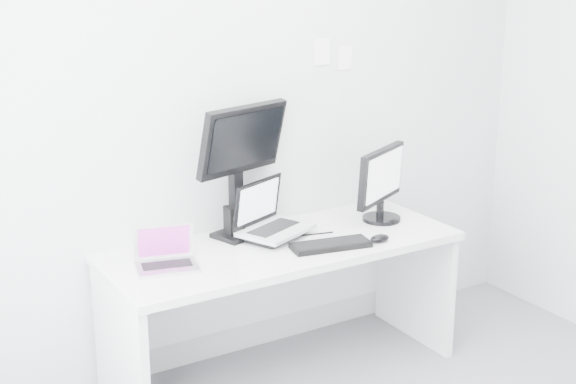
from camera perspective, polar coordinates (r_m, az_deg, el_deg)
name	(u,v)px	position (r m, az deg, el deg)	size (l,w,h in m)	color
back_wall	(248,110)	(4.18, -2.87, 5.80)	(3.60, 3.60, 0.00)	#B8BBBD
desk	(283,310)	(4.19, -0.38, -8.32)	(1.80, 0.70, 0.73)	silver
macbook	(166,248)	(3.73, -8.57, -3.93)	(0.28, 0.21, 0.21)	silver
speaker	(234,222)	(4.12, -3.82, -2.13)	(0.08, 0.08, 0.16)	black
dell_laptop	(276,210)	(4.08, -0.86, -1.25)	(0.36, 0.28, 0.30)	#B5B8BD
rear_monitor	(240,169)	(4.07, -3.42, 1.63)	(0.52, 0.19, 0.70)	black
samsung_monitor	(383,184)	(4.36, 6.69, 0.59)	(0.45, 0.21, 0.41)	black
keyboard	(331,245)	(3.99, 3.03, -3.76)	(0.40, 0.14, 0.03)	black
mouse	(380,238)	(4.10, 6.48, -3.26)	(0.11, 0.07, 0.04)	black
wall_note_0	(322,52)	(4.36, 2.40, 9.85)	(0.10, 0.00, 0.14)	white
wall_note_1	(345,58)	(4.45, 4.03, 9.44)	(0.09, 0.00, 0.13)	white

